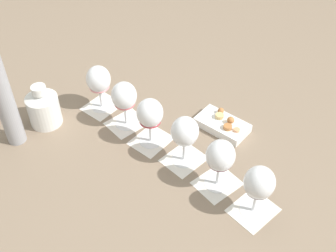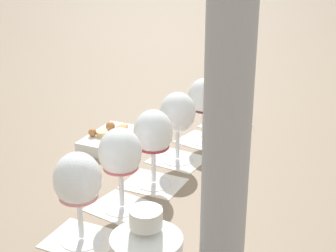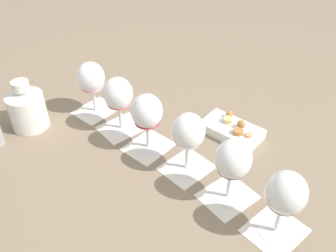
{
  "view_description": "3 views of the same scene",
  "coord_description": "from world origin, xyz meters",
  "px_view_note": "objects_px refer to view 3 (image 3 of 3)",
  "views": [
    {
      "loc": [
        0.29,
        -0.85,
        0.95
      ],
      "look_at": [
        0.0,
        -0.0,
        0.11
      ],
      "focal_mm": 45.0,
      "sensor_mm": 36.0,
      "label": 1
    },
    {
      "loc": [
        -1.03,
        -0.09,
        0.51
      ],
      "look_at": [
        0.0,
        -0.0,
        0.11
      ],
      "focal_mm": 55.0,
      "sensor_mm": 36.0,
      "label": 2
    },
    {
      "loc": [
        0.24,
        -0.65,
        0.64
      ],
      "look_at": [
        0.0,
        -0.0,
        0.11
      ],
      "focal_mm": 38.0,
      "sensor_mm": 36.0,
      "label": 3
    }
  ],
  "objects_px": {
    "wine_glass_1": "(118,96)",
    "wine_glass_3": "(188,134)",
    "wine_glass_2": "(147,114)",
    "snack_dish": "(232,130)",
    "wine_glass_0": "(91,80)",
    "ceramic_vase": "(27,107)",
    "wine_glass_4": "(233,162)",
    "wine_glass_5": "(285,196)"
  },
  "relations": [
    {
      "from": "wine_glass_3",
      "to": "ceramic_vase",
      "type": "bearing_deg",
      "value": 178.54
    },
    {
      "from": "wine_glass_3",
      "to": "wine_glass_0",
      "type": "bearing_deg",
      "value": 157.21
    },
    {
      "from": "wine_glass_5",
      "to": "ceramic_vase",
      "type": "bearing_deg",
      "value": 169.8
    },
    {
      "from": "wine_glass_1",
      "to": "wine_glass_5",
      "type": "relative_size",
      "value": 1.0
    },
    {
      "from": "ceramic_vase",
      "to": "wine_glass_2",
      "type": "bearing_deg",
      "value": 4.76
    },
    {
      "from": "wine_glass_2",
      "to": "wine_glass_3",
      "type": "xyz_separation_m",
      "value": [
        0.12,
        -0.04,
        -0.0
      ]
    },
    {
      "from": "wine_glass_1",
      "to": "wine_glass_4",
      "type": "xyz_separation_m",
      "value": [
        0.35,
        -0.15,
        -0.0
      ]
    },
    {
      "from": "wine_glass_0",
      "to": "ceramic_vase",
      "type": "height_order",
      "value": "wine_glass_0"
    },
    {
      "from": "wine_glass_0",
      "to": "ceramic_vase",
      "type": "distance_m",
      "value": 0.2
    },
    {
      "from": "wine_glass_0",
      "to": "wine_glass_1",
      "type": "xyz_separation_m",
      "value": [
        0.11,
        -0.05,
        -0.0
      ]
    },
    {
      "from": "wine_glass_2",
      "to": "ceramic_vase",
      "type": "height_order",
      "value": "wine_glass_2"
    },
    {
      "from": "wine_glass_0",
      "to": "wine_glass_3",
      "type": "xyz_separation_m",
      "value": [
        0.34,
        -0.14,
        -0.0
      ]
    },
    {
      "from": "wine_glass_3",
      "to": "ceramic_vase",
      "type": "height_order",
      "value": "wine_glass_3"
    },
    {
      "from": "wine_glass_1",
      "to": "snack_dish",
      "type": "bearing_deg",
      "value": 15.03
    },
    {
      "from": "wine_glass_3",
      "to": "wine_glass_4",
      "type": "distance_m",
      "value": 0.13
    },
    {
      "from": "wine_glass_3",
      "to": "snack_dish",
      "type": "height_order",
      "value": "wine_glass_3"
    },
    {
      "from": "wine_glass_2",
      "to": "ceramic_vase",
      "type": "distance_m",
      "value": 0.36
    },
    {
      "from": "wine_glass_1",
      "to": "snack_dish",
      "type": "distance_m",
      "value": 0.33
    },
    {
      "from": "snack_dish",
      "to": "wine_glass_4",
      "type": "bearing_deg",
      "value": -79.94
    },
    {
      "from": "ceramic_vase",
      "to": "snack_dish",
      "type": "xyz_separation_m",
      "value": [
        0.56,
        0.16,
        -0.05
      ]
    },
    {
      "from": "wine_glass_1",
      "to": "wine_glass_4",
      "type": "bearing_deg",
      "value": -23.36
    },
    {
      "from": "wine_glass_4",
      "to": "snack_dish",
      "type": "bearing_deg",
      "value": 100.06
    },
    {
      "from": "wine_glass_5",
      "to": "snack_dish",
      "type": "height_order",
      "value": "wine_glass_5"
    },
    {
      "from": "wine_glass_1",
      "to": "ceramic_vase",
      "type": "bearing_deg",
      "value": -162.51
    },
    {
      "from": "wine_glass_1",
      "to": "wine_glass_2",
      "type": "relative_size",
      "value": 1.0
    },
    {
      "from": "wine_glass_1",
      "to": "wine_glass_3",
      "type": "relative_size",
      "value": 1.0
    },
    {
      "from": "wine_glass_1",
      "to": "wine_glass_4",
      "type": "relative_size",
      "value": 1.0
    },
    {
      "from": "wine_glass_5",
      "to": "wine_glass_2",
      "type": "bearing_deg",
      "value": 156.05
    },
    {
      "from": "wine_glass_4",
      "to": "ceramic_vase",
      "type": "bearing_deg",
      "value": 173.34
    },
    {
      "from": "wine_glass_0",
      "to": "wine_glass_1",
      "type": "bearing_deg",
      "value": -24.44
    },
    {
      "from": "wine_glass_2",
      "to": "snack_dish",
      "type": "bearing_deg",
      "value": 33.41
    },
    {
      "from": "ceramic_vase",
      "to": "wine_glass_0",
      "type": "bearing_deg",
      "value": 43.4
    },
    {
      "from": "wine_glass_2",
      "to": "wine_glass_4",
      "type": "height_order",
      "value": "same"
    },
    {
      "from": "wine_glass_2",
      "to": "wine_glass_3",
      "type": "bearing_deg",
      "value": -18.95
    },
    {
      "from": "wine_glass_0",
      "to": "wine_glass_1",
      "type": "height_order",
      "value": "same"
    },
    {
      "from": "wine_glass_2",
      "to": "ceramic_vase",
      "type": "relative_size",
      "value": 1.1
    },
    {
      "from": "wine_glass_0",
      "to": "wine_glass_2",
      "type": "distance_m",
      "value": 0.24
    },
    {
      "from": "wine_glass_1",
      "to": "wine_glass_4",
      "type": "height_order",
      "value": "same"
    },
    {
      "from": "wine_glass_1",
      "to": "wine_glass_3",
      "type": "height_order",
      "value": "same"
    },
    {
      "from": "wine_glass_2",
      "to": "snack_dish",
      "type": "height_order",
      "value": "wine_glass_2"
    },
    {
      "from": "ceramic_vase",
      "to": "snack_dish",
      "type": "relative_size",
      "value": 0.78
    },
    {
      "from": "wine_glass_0",
      "to": "wine_glass_4",
      "type": "xyz_separation_m",
      "value": [
        0.46,
        -0.2,
        -0.0
      ]
    }
  ]
}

